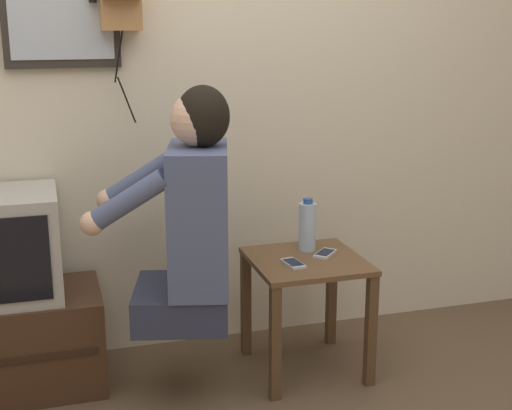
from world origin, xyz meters
name	(u,v)px	position (x,y,z in m)	size (l,w,h in m)	color
wall_back	(171,65)	(0.00, 1.01, 1.27)	(6.80, 0.05, 2.55)	beige
side_table	(306,283)	(0.47, 0.56, 0.39)	(0.46, 0.47, 0.50)	brown
person	(191,216)	(-0.03, 0.49, 0.74)	(0.60, 0.52, 0.92)	#2D3347
tv_stand	(11,343)	(-0.73, 0.74, 0.20)	(0.72, 0.43, 0.40)	#422819
television	(2,245)	(-0.73, 0.75, 0.61)	(0.44, 0.42, 0.42)	#ADA89E
cell_phone_held	(293,263)	(0.39, 0.50, 0.51)	(0.08, 0.13, 0.01)	silver
cell_phone_spare	(325,253)	(0.56, 0.58, 0.51)	(0.13, 0.13, 0.01)	silver
water_bottle	(307,226)	(0.51, 0.66, 0.61)	(0.07, 0.07, 0.23)	#ADC6DB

